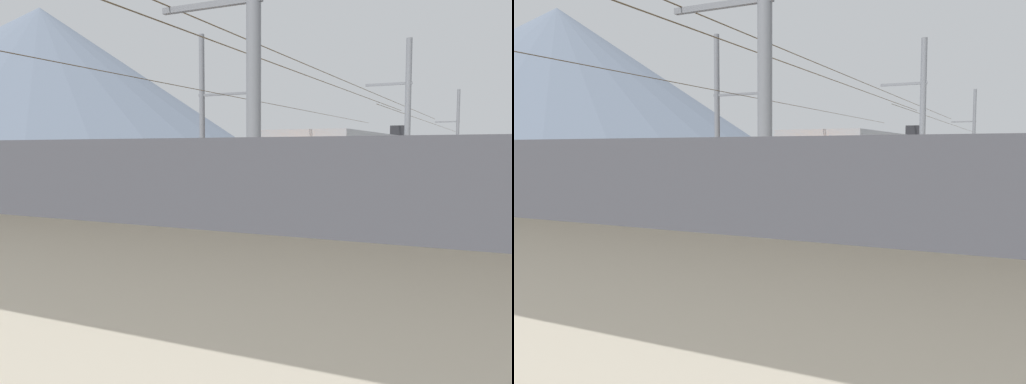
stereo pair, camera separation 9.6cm
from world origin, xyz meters
TOP-DOWN VIEW (x-y plane):
  - ground_plane at (0.00, 0.00)m, footprint 400.00×400.00m
  - platform_slab at (0.00, -4.53)m, footprint 120.00×6.74m
  - track_near at (0.00, 0.79)m, footprint 120.00×3.00m
  - track_far at (0.00, 5.55)m, footprint 120.00×3.00m
  - train_near_platform at (10.59, 0.79)m, footprint 23.74×2.84m
  - train_far_track at (26.23, 5.55)m, footprint 26.42×3.00m
  - catenary_mast_west at (-6.17, -0.69)m, footprint 42.78×1.89m
  - catenary_mast_mid at (8.00, -0.69)m, footprint 42.78×1.89m
  - catenary_mast_east at (30.77, -0.69)m, footprint 42.78×1.89m
  - catenary_mast_far_side at (6.01, 7.57)m, footprint 42.78×2.47m
  - platform_sign at (-2.06, -1.99)m, footprint 0.70×0.08m
  - passenger_walking at (-3.28, -2.54)m, footprint 0.53×0.22m
  - handbag_beside_passenger at (-2.33, -2.71)m, footprint 0.32×0.18m
  - handbag_near_sign at (-1.67, -2.18)m, footprint 0.32×0.18m
  - potted_plant_platform_edge at (3.55, -3.48)m, footprint 0.61×0.61m
  - potted_plant_by_shelter at (3.49, -2.26)m, footprint 0.53×0.53m
  - mountain_right_ridge at (129.71, 155.17)m, footprint 171.43×171.43m

SIDE VIEW (x-z plane):
  - ground_plane at x=0.00m, z-range 0.00..0.00m
  - track_near at x=0.00m, z-range -0.07..0.21m
  - track_far at x=0.00m, z-range -0.07..0.21m
  - platform_slab at x=0.00m, z-range 0.00..0.35m
  - handbag_beside_passenger at x=-2.33m, z-range 0.29..0.71m
  - handbag_near_sign at x=-1.67m, z-range 0.29..0.74m
  - potted_plant_platform_edge at x=3.55m, z-range 0.40..1.18m
  - potted_plant_by_shelter at x=3.49m, z-range 0.38..1.20m
  - passenger_walking at x=-3.28m, z-range 0.45..2.14m
  - platform_sign at x=-2.06m, z-range 0.83..2.86m
  - train_near_platform at x=10.59m, z-range 0.09..4.36m
  - train_far_track at x=26.23m, z-range 0.09..4.36m
  - catenary_mast_mid at x=8.00m, z-range 0.17..7.91m
  - catenary_mast_east at x=30.77m, z-range 0.12..8.20m
  - catenary_mast_west at x=-6.17m, z-range 0.11..8.40m
  - catenary_mast_far_side at x=6.01m, z-range 0.13..8.44m
  - mountain_right_ridge at x=129.71m, z-range 0.00..56.50m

